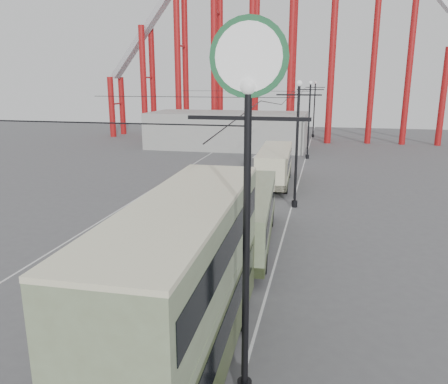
% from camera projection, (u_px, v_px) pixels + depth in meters
% --- Properties ---
extents(ground, '(160.00, 160.00, 0.00)m').
position_uv_depth(ground, '(119.00, 321.00, 17.27)').
color(ground, '#545457').
rests_on(ground, ground).
extents(road_markings, '(12.52, 120.00, 0.01)m').
position_uv_depth(road_markings, '(217.00, 196.00, 36.06)').
color(road_markings, silver).
rests_on(road_markings, ground).
extents(lamp_post_near, '(3.20, 0.44, 10.80)m').
position_uv_depth(lamp_post_near, '(248.00, 135.00, 11.29)').
color(lamp_post_near, black).
rests_on(lamp_post_near, ground).
extents(lamp_post_mid, '(3.20, 0.44, 9.32)m').
position_uv_depth(lamp_post_mid, '(297.00, 146.00, 31.90)').
color(lamp_post_mid, black).
rests_on(lamp_post_mid, ground).
extents(lamp_post_far, '(3.20, 0.44, 9.32)m').
position_uv_depth(lamp_post_far, '(309.00, 120.00, 52.69)').
color(lamp_post_far, black).
rests_on(lamp_post_far, ground).
extents(lamp_post_distant, '(3.20, 0.44, 9.32)m').
position_uv_depth(lamp_post_distant, '(314.00, 109.00, 73.47)').
color(lamp_post_distant, black).
rests_on(lamp_post_distant, ground).
extents(fairground_shed, '(22.00, 10.00, 5.00)m').
position_uv_depth(fairground_shed, '(228.00, 130.00, 62.36)').
color(fairground_shed, '#989893').
rests_on(fairground_shed, ground).
extents(double_decker_bus, '(3.03, 11.02, 5.89)m').
position_uv_depth(double_decker_bus, '(186.00, 283.00, 13.23)').
color(double_decker_bus, '#3B4424').
rests_on(double_decker_bus, ground).
extents(single_decker_green, '(3.49, 11.67, 3.25)m').
position_uv_depth(single_decker_green, '(248.00, 214.00, 25.02)').
color(single_decker_green, gray).
rests_on(single_decker_green, ground).
extents(single_decker_cream, '(3.15, 10.75, 3.31)m').
position_uv_depth(single_decker_cream, '(275.00, 164.00, 39.96)').
color(single_decker_cream, beige).
rests_on(single_decker_cream, ground).
extents(pedestrian, '(0.86, 0.83, 1.99)m').
position_uv_depth(pedestrian, '(200.00, 207.00, 29.41)').
color(pedestrian, black).
rests_on(pedestrian, ground).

